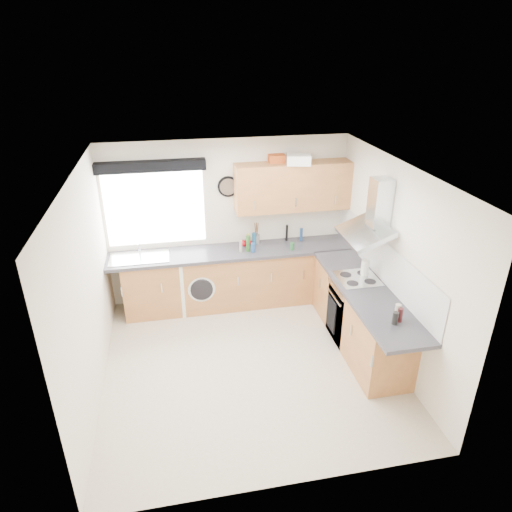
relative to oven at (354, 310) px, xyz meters
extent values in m
plane|color=beige|center=(-1.50, -0.30, -0.42)|extent=(3.60, 3.60, 0.00)
cube|color=white|center=(-1.50, -0.30, 2.08)|extent=(3.60, 3.60, 0.02)
cube|color=silver|center=(-1.50, 1.50, 0.82)|extent=(3.60, 0.02, 2.50)
cube|color=silver|center=(-1.50, -2.10, 0.82)|extent=(3.60, 0.02, 2.50)
cube|color=silver|center=(-3.30, -0.30, 0.82)|extent=(0.02, 3.60, 2.50)
cube|color=silver|center=(0.30, -0.30, 0.82)|extent=(0.02, 3.60, 2.50)
cube|color=white|center=(-2.55, 1.49, 1.12)|extent=(1.40, 0.02, 1.10)
cube|color=black|center=(-2.55, 1.40, 1.76)|extent=(1.50, 0.18, 0.14)
cube|color=white|center=(0.29, 0.00, 0.75)|extent=(0.01, 3.00, 0.54)
cube|color=#9B6133|center=(-1.60, 1.21, 0.01)|extent=(3.00, 0.58, 0.86)
cube|color=#9B6133|center=(0.00, 1.20, 0.01)|extent=(0.60, 0.60, 0.86)
cube|color=#9B6133|center=(0.01, -0.15, 0.01)|extent=(0.58, 2.10, 0.86)
cube|color=#302F35|center=(-1.50, 1.20, 0.46)|extent=(3.60, 0.62, 0.05)
cube|color=#302F35|center=(0.00, -0.30, 0.46)|extent=(0.62, 2.42, 0.05)
cube|color=black|center=(0.00, 0.00, 0.00)|extent=(0.56, 0.58, 0.85)
cube|color=silver|center=(0.00, 0.00, 0.49)|extent=(0.52, 0.52, 0.01)
cube|color=#9B6133|center=(-0.55, 1.32, 1.38)|extent=(1.70, 0.35, 0.70)
cube|color=white|center=(-1.98, 1.22, 0.02)|extent=(0.62, 0.60, 0.90)
cylinder|color=black|center=(-1.48, 1.46, 1.38)|extent=(0.31, 0.04, 0.31)
cube|color=white|center=(-0.51, 1.22, 1.79)|extent=(0.38, 0.31, 0.14)
cube|color=#BE4C1A|center=(-0.78, 1.42, 1.78)|extent=(0.24, 0.20, 0.11)
cylinder|color=gray|center=(-1.08, 1.40, 0.55)|extent=(0.12, 0.12, 0.14)
cylinder|color=white|center=(0.12, 0.07, 0.60)|extent=(0.11, 0.11, 0.22)
cylinder|color=#25541E|center=(-1.26, 1.13, 0.61)|extent=(0.06, 0.06, 0.24)
cylinder|color=black|center=(-0.60, 1.40, 0.61)|extent=(0.04, 0.04, 0.26)
cylinder|color=#1E5627|center=(-0.60, 1.05, 0.54)|extent=(0.06, 0.06, 0.11)
cylinder|color=gray|center=(-1.36, 1.13, 0.58)|extent=(0.04, 0.04, 0.18)
cylinder|color=navy|center=(-1.12, 1.35, 0.58)|extent=(0.07, 0.07, 0.19)
cylinder|color=navy|center=(-0.38, 1.35, 0.59)|extent=(0.04, 0.04, 0.21)
cylinder|color=navy|center=(-1.19, 1.09, 0.56)|extent=(0.06, 0.06, 0.14)
cylinder|color=#A39A38|center=(-1.22, 1.32, 0.58)|extent=(0.06, 0.06, 0.19)
cylinder|color=black|center=(-0.01, -1.06, 0.56)|extent=(0.06, 0.06, 0.15)
cylinder|color=#371316|center=(0.07, -1.02, 0.57)|extent=(0.06, 0.06, 0.17)
cylinder|color=#B5A89A|center=(0.06, -0.97, 0.58)|extent=(0.06, 0.06, 0.19)
camera|label=1|loc=(-2.31, -4.90, 3.33)|focal=32.00mm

